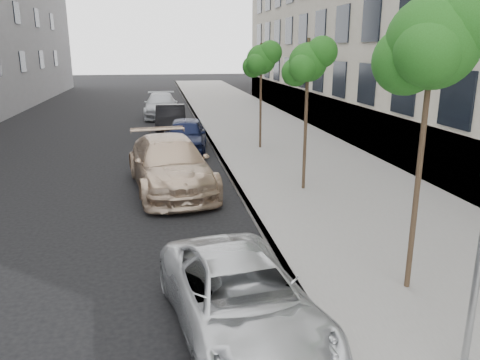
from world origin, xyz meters
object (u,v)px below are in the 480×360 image
object	(u,v)px
minivan	(241,299)
suv	(170,164)
tree_near	(434,43)
tree_mid	(309,63)
sedan_black	(171,119)
sedan_blue	(186,135)
tree_far	(262,60)
sedan_rear	(161,105)

from	to	relation	value
minivan	suv	xyz separation A→B (m)	(-0.87, 8.35, 0.22)
tree_near	minivan	world-z (taller)	tree_near
tree_mid	sedan_black	xyz separation A→B (m)	(-3.85, 11.79, -3.30)
tree_near	sedan_blue	world-z (taller)	tree_near
sedan_black	tree_far	bearing A→B (deg)	-52.69
suv	sedan_rear	world-z (taller)	suv
tree_far	sedan_black	world-z (taller)	tree_far
sedan_blue	sedan_rear	size ratio (longest dim) A/B	0.81
suv	sedan_black	xyz separation A→B (m)	(0.34, 10.68, -0.10)
tree_far	sedan_black	bearing A→B (deg)	126.02
tree_near	sedan_blue	distance (m)	14.20
tree_far	minivan	size ratio (longest dim) A/B	1.04
sedan_blue	sedan_rear	bearing A→B (deg)	101.20
sedan_blue	sedan_rear	xyz separation A→B (m)	(-0.96, 11.18, 0.03)
tree_far	sedan_black	distance (m)	7.30
sedan_blue	sedan_rear	distance (m)	11.23
tree_mid	tree_far	xyz separation A→B (m)	(0.00, 6.50, -0.07)
sedan_black	minivan	bearing A→B (deg)	-87.14
tree_far	sedan_blue	bearing A→B (deg)	175.38
sedan_black	sedan_rear	distance (m)	6.18
tree_mid	tree_far	size ratio (longest dim) A/B	1.01
sedan_rear	suv	bearing A→B (deg)	-88.55
tree_near	sedan_black	world-z (taller)	tree_near
suv	sedan_black	distance (m)	10.69
tree_near	tree_mid	size ratio (longest dim) A/B	1.14
minivan	sedan_blue	size ratio (longest dim) A/B	1.02
sedan_blue	sedan_black	distance (m)	5.05
suv	sedan_blue	world-z (taller)	suv
tree_mid	sedan_rear	xyz separation A→B (m)	(-4.29, 17.95, -3.26)
suv	minivan	bearing A→B (deg)	-91.79
tree_mid	sedan_rear	world-z (taller)	tree_mid
tree_far	sedan_blue	world-z (taller)	tree_far
minivan	tree_mid	bearing A→B (deg)	57.44
minivan	sedan_rear	distance (m)	25.21
suv	sedan_blue	size ratio (longest dim) A/B	1.32
minivan	sedan_rear	world-z (taller)	sedan_rear
tree_far	sedan_rear	bearing A→B (deg)	110.52
minivan	sedan_blue	xyz separation A→B (m)	(0.00, 14.01, 0.12)
tree_near	sedan_rear	size ratio (longest dim) A/B	0.99
tree_near	sedan_black	size ratio (longest dim) A/B	1.18
tree_mid	sedan_black	size ratio (longest dim) A/B	1.04
tree_near	sedan_black	distance (m)	19.08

